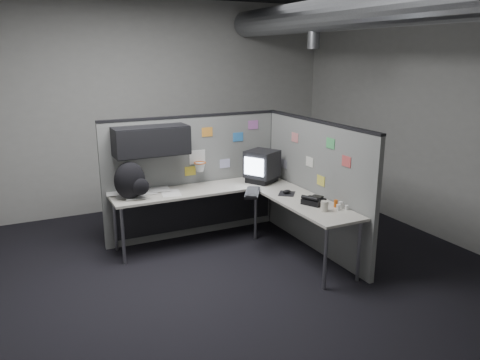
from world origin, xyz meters
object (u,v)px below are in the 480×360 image
desk (229,200)px  monitor (262,166)px  phone (313,201)px  backpack (131,181)px  keyboard (252,192)px

desk → monitor: (0.59, 0.22, 0.34)m
phone → backpack: 2.14m
backpack → keyboard: bearing=-39.0°
desk → backpack: (-1.16, 0.23, 0.34)m
phone → monitor: bearing=77.5°
keyboard → backpack: size_ratio=1.05×
desk → phone: size_ratio=7.93×
backpack → phone: bearing=-52.1°
keyboard → desk: bearing=121.4°
desk → monitor: monitor is taller
keyboard → phone: phone is taller
monitor → keyboard: monitor is taller
desk → phone: bearing=-53.0°
desk → monitor: bearing=20.5°
desk → keyboard: bearing=-45.9°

